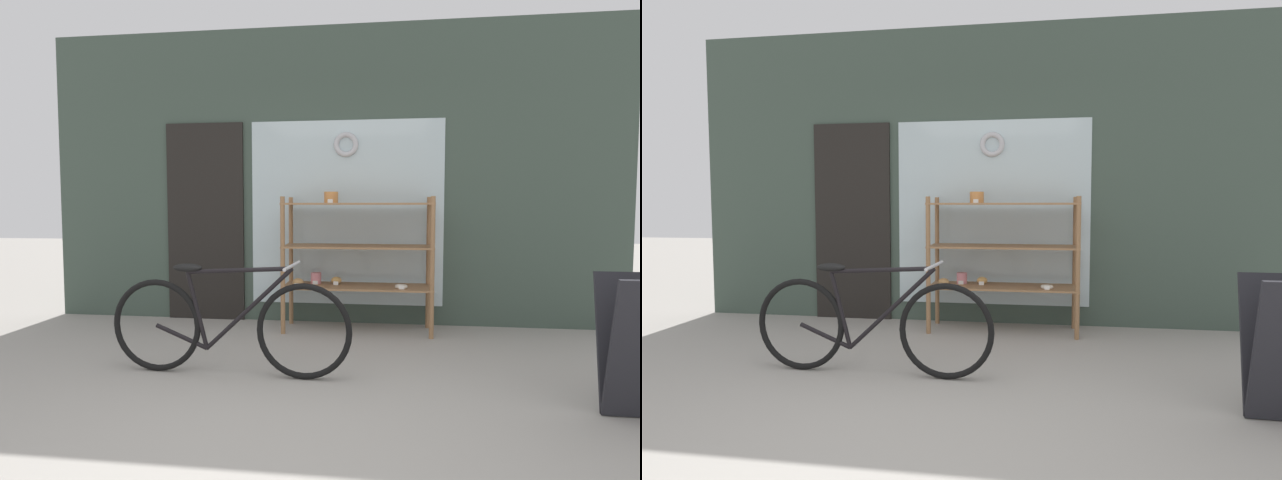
# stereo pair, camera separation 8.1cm
# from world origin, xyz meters

# --- Properties ---
(ground_plane) EXTENTS (30.00, 30.00, 0.00)m
(ground_plane) POSITION_xyz_m (0.00, 0.00, 0.00)
(ground_plane) COLOR gray
(storefront_facade) EXTENTS (5.99, 0.13, 3.06)m
(storefront_facade) POSITION_xyz_m (-0.04, 2.86, 1.50)
(storefront_facade) COLOR #3D4C42
(storefront_facade) RESTS_ON ground_plane
(display_case) EXTENTS (1.44, 0.46, 1.36)m
(display_case) POSITION_xyz_m (0.31, 2.49, 0.80)
(display_case) COLOR #8E6642
(display_case) RESTS_ON ground_plane
(bicycle) EXTENTS (1.79, 0.46, 0.82)m
(bicycle) POSITION_xyz_m (-0.51, 1.08, 0.37)
(bicycle) COLOR black
(bicycle) RESTS_ON ground_plane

